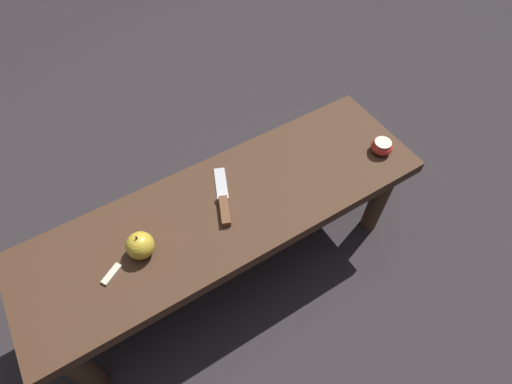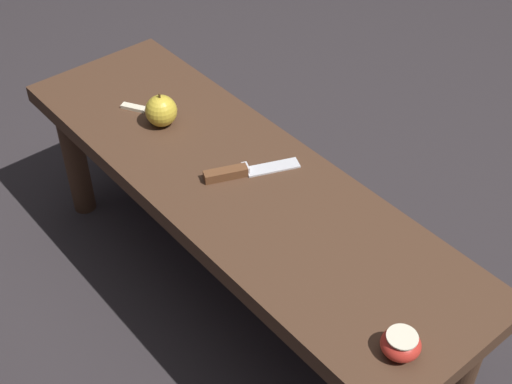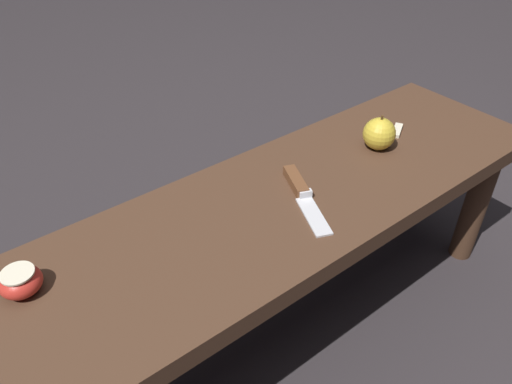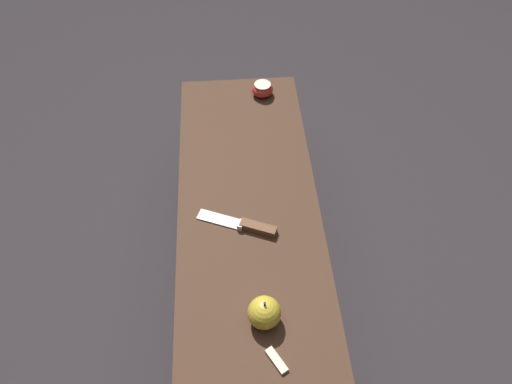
% 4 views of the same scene
% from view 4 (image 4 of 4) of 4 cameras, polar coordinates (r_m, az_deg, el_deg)
% --- Properties ---
extents(ground_plane, '(8.00, 8.00, 0.00)m').
position_cam_4_polar(ground_plane, '(1.57, -0.53, -12.31)').
color(ground_plane, '#2D282B').
extents(wooden_bench, '(1.18, 0.36, 0.39)m').
position_cam_4_polar(wooden_bench, '(1.29, -0.64, -5.61)').
color(wooden_bench, '#472D1E').
rests_on(wooden_bench, ground_plane).
extents(knife, '(0.10, 0.20, 0.02)m').
position_cam_4_polar(knife, '(1.23, -0.95, -3.86)').
color(knife, silver).
rests_on(knife, wooden_bench).
extents(apple_whole, '(0.07, 0.07, 0.08)m').
position_cam_4_polar(apple_whole, '(1.08, 0.96, -13.63)').
color(apple_whole, gold).
rests_on(apple_whole, wooden_bench).
extents(apple_cut, '(0.07, 0.07, 0.04)m').
position_cam_4_polar(apple_cut, '(1.58, 0.75, 11.66)').
color(apple_cut, red).
rests_on(apple_cut, wooden_bench).
extents(apple_slice_near_knife, '(0.06, 0.05, 0.01)m').
position_cam_4_polar(apple_slice_near_knife, '(1.07, 2.37, -18.68)').
color(apple_slice_near_knife, beige).
rests_on(apple_slice_near_knife, wooden_bench).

